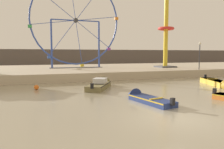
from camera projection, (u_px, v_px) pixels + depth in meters
ground_plane at (177, 118)px, 11.06m from camera, size 240.00×240.00×0.00m
quay_promenade at (79, 71)px, 36.17m from camera, size 110.00×21.96×1.01m
distant_town_skyline at (62, 58)px, 58.14m from camera, size 140.00×3.00×4.40m
motorboat_olive_wood at (101, 84)px, 21.44m from camera, size 3.93×5.41×1.38m
motorboat_mustard_yellow at (220, 83)px, 22.04m from camera, size 3.11×6.04×1.24m
motorboat_navy_blue at (143, 98)px, 15.23m from camera, size 2.00×4.79×1.14m
ferris_wheel_blue_frame at (76, 22)px, 34.81m from camera, size 14.28×1.20×14.56m
drop_tower_yellow_tower at (166, 25)px, 35.89m from camera, size 2.80×2.80×16.65m
promenade_lamp_near at (200, 52)px, 31.10m from camera, size 0.32×0.32×3.88m
mooring_buoy_orange at (36, 87)px, 19.94m from camera, size 0.44×0.44×0.44m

